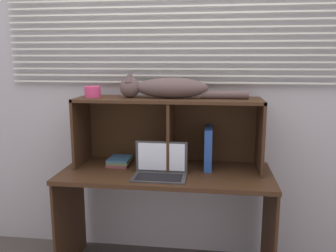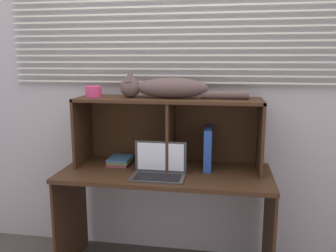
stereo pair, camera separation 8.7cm
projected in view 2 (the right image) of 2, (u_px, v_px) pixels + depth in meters
back_panel_with_blinds at (173, 96)px, 2.69m from camera, size 4.40×0.08×2.50m
desk at (165, 192)px, 2.48m from camera, size 1.46×0.61×0.77m
hutch_shelf_unit at (169, 119)px, 2.53m from camera, size 1.31×0.36×0.50m
cat at (165, 88)px, 2.46m from camera, size 0.90×0.16×0.18m
laptop at (159, 169)px, 2.34m from camera, size 0.35×0.21×0.22m
binder_upright at (208, 148)px, 2.49m from camera, size 0.05×0.24×0.30m
book_stack at (120, 161)px, 2.61m from camera, size 0.16×0.20×0.05m
small_basket at (94, 91)px, 2.55m from camera, size 0.12×0.12×0.08m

